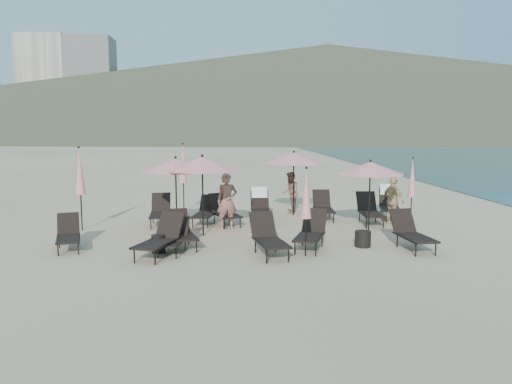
{
  "coord_description": "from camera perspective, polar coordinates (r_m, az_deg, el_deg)",
  "views": [
    {
      "loc": [
        -1.59,
        -12.99,
        3.2
      ],
      "look_at": [
        -0.7,
        3.5,
        1.1
      ],
      "focal_mm": 35.0,
      "sensor_mm": 36.0,
      "label": 1
    }
  ],
  "objects": [
    {
      "name": "beachgoer_c",
      "position": [
        17.28,
        15.4,
        -0.97
      ],
      "size": [
        0.78,
        1.02,
        1.61
      ],
      "primitive_type": "imported",
      "rotation": [
        0.0,
        0.0,
        2.05
      ],
      "color": "tan",
      "rests_on": "ground"
    },
    {
      "name": "lounger_8",
      "position": [
        16.79,
        -3.66,
        -2.16
      ],
      "size": [
        1.19,
        1.83,
        0.98
      ],
      "rotation": [
        0.0,
        0.0,
        0.34
      ],
      "color": "black",
      "rests_on": "ground"
    },
    {
      "name": "beachgoer_b",
      "position": [
        19.14,
        3.94,
        -0.02
      ],
      "size": [
        0.64,
        0.8,
        1.57
      ],
      "primitive_type": "imported",
      "rotation": [
        0.0,
        0.0,
        -1.64
      ],
      "color": "#A06753",
      "rests_on": "ground"
    },
    {
      "name": "lounger_1",
      "position": [
        12.86,
        -10.87,
        -5.12
      ],
      "size": [
        1.22,
        1.88,
        1.01
      ],
      "rotation": [
        0.0,
        0.0,
        -0.34
      ],
      "color": "black",
      "rests_on": "ground"
    },
    {
      "name": "lounger_0",
      "position": [
        14.26,
        -20.66,
        -4.49
      ],
      "size": [
        1.0,
        1.64,
        0.89
      ],
      "rotation": [
        0.0,
        0.0,
        0.29
      ],
      "color": "black",
      "rests_on": "ground"
    },
    {
      "name": "umbrella_closed_1",
      "position": [
        17.04,
        17.43,
        1.51
      ],
      "size": [
        0.27,
        0.27,
        2.29
      ],
      "color": "black",
      "rests_on": "ground"
    },
    {
      "name": "umbrella_closed_2",
      "position": [
        16.59,
        -19.5,
        2.17
      ],
      "size": [
        0.31,
        0.31,
        2.66
      ],
      "color": "black",
      "rests_on": "ground"
    },
    {
      "name": "lounger_5",
      "position": [
        13.98,
        17.34,
        -4.39
      ],
      "size": [
        0.83,
        1.77,
        0.98
      ],
      "rotation": [
        0.0,
        0.0,
        0.11
      ],
      "color": "black",
      "rests_on": "ground"
    },
    {
      "name": "umbrella_open_3",
      "position": [
        18.37,
        4.33,
        3.88
      ],
      "size": [
        2.24,
        2.24,
        2.41
      ],
      "color": "black",
      "rests_on": "ground"
    },
    {
      "name": "side_table_1",
      "position": [
        13.94,
        12.11,
        -5.26
      ],
      "size": [
        0.44,
        0.44,
        0.44
      ],
      "primitive_type": "cylinder",
      "color": "black",
      "rests_on": "ground"
    },
    {
      "name": "volcanic_headland",
      "position": [
        324.77,
        10.08,
        11.24
      ],
      "size": [
        690.0,
        690.0,
        55.0
      ],
      "color": "brown",
      "rests_on": "ground"
    },
    {
      "name": "umbrella_closed_0",
      "position": [
        12.46,
        5.75,
        -0.26
      ],
      "size": [
        0.27,
        0.27,
        2.27
      ],
      "color": "black",
      "rests_on": "ground"
    },
    {
      "name": "umbrella_open_0",
      "position": [
        15.39,
        -9.18,
        3.05
      ],
      "size": [
        2.21,
        2.21,
        2.37
      ],
      "color": "black",
      "rests_on": "ground"
    },
    {
      "name": "lounger_3",
      "position": [
        12.73,
        1.42,
        -5.14
      ],
      "size": [
        0.99,
        1.84,
        1.0
      ],
      "rotation": [
        0.0,
        0.0,
        0.2
      ],
      "color": "black",
      "rests_on": "ground"
    },
    {
      "name": "lounger_12",
      "position": [
        18.71,
        14.96,
        -1.16
      ],
      "size": [
        1.08,
        1.93,
        1.14
      ],
      "rotation": [
        0.0,
        0.0,
        -0.24
      ],
      "color": "black",
      "rests_on": "ground"
    },
    {
      "name": "umbrella_open_2",
      "position": [
        15.5,
        12.93,
        2.67
      ],
      "size": [
        2.12,
        2.12,
        2.28
      ],
      "color": "black",
      "rests_on": "ground"
    },
    {
      "name": "lounger_13",
      "position": [
        13.22,
        -9.34,
        -5.07
      ],
      "size": [
        0.79,
        1.56,
        0.86
      ],
      "rotation": [
        0.0,
        0.0,
        -0.16
      ],
      "color": "black",
      "rests_on": "ground"
    },
    {
      "name": "lounger_11",
      "position": [
        17.33,
        12.86,
        -1.99
      ],
      "size": [
        0.76,
        1.8,
        1.01
      ],
      "rotation": [
        0.0,
        0.0,
        -0.05
      ],
      "color": "black",
      "rests_on": "ground"
    },
    {
      "name": "hotel_skyline",
      "position": [
        299.46,
        -21.38,
        10.77
      ],
      "size": [
        109.0,
        82.0,
        55.0
      ],
      "color": "beige",
      "rests_on": "ground"
    },
    {
      "name": "ground",
      "position": [
        13.47,
        3.81,
        -6.51
      ],
      "size": [
        800.0,
        800.0,
        0.0
      ],
      "primitive_type": "plane",
      "color": "#D6BA8C",
      "rests_on": "ground"
    },
    {
      "name": "lounger_10",
      "position": [
        17.93,
        7.68,
        -1.62
      ],
      "size": [
        0.75,
        1.73,
        0.97
      ],
      "rotation": [
        0.0,
        0.0,
        -0.06
      ],
      "color": "black",
      "rests_on": "ground"
    },
    {
      "name": "lounger_4",
      "position": [
        13.48,
        6.29,
        -4.52
      ],
      "size": [
        1.18,
        1.83,
        0.98
      ],
      "rotation": [
        0.0,
        0.0,
        -0.34
      ],
      "color": "black",
      "rests_on": "ground"
    },
    {
      "name": "beachgoer_a",
      "position": [
        15.97,
        -3.32,
        -1.05
      ],
      "size": [
        0.7,
        0.5,
        1.79
      ],
      "primitive_type": "imported",
      "rotation": [
        0.0,
        0.0,
        0.11
      ],
      "color": "#9D6555",
      "rests_on": "ground"
    },
    {
      "name": "lounger_2",
      "position": [
        13.73,
        -8.57,
        -4.4
      ],
      "size": [
        1.05,
        1.77,
        0.95
      ],
      "rotation": [
        0.0,
        0.0,
        0.27
      ],
      "color": "black",
      "rests_on": "ground"
    },
    {
      "name": "lounger_7",
      "position": [
        16.95,
        -5.81,
        -2.2
      ],
      "size": [
        0.9,
        1.68,
        0.91
      ],
      "rotation": [
        0.0,
        0.0,
        -0.19
      ],
      "color": "black",
      "rests_on": "ground"
    },
    {
      "name": "lounger_6",
      "position": [
        17.06,
        -10.87,
        -2.12
      ],
      "size": [
        0.79,
        1.76,
        0.99
      ],
      "rotation": [
        0.0,
        0.0,
        0.08
      ],
      "color": "black",
      "rests_on": "ground"
    },
    {
      "name": "lounger_9",
      "position": [
        17.41,
        0.52,
        -1.57
      ],
      "size": [
        0.68,
        1.79,
        1.11
      ],
      "rotation": [
        0.0,
        0.0,
        0.01
      ],
      "color": "black",
      "rests_on": "ground"
    },
    {
      "name": "umbrella_closed_3",
      "position": [
        19.27,
        -8.33,
        3.18
      ],
      "size": [
        0.31,
        0.31,
        2.67
      ],
      "color": "black",
      "rests_on": "ground"
    },
    {
      "name": "side_table_0",
      "position": [
        13.27,
        -11.1,
        -5.81
      ],
      "size": [
        0.36,
        0.36,
        0.47
      ],
      "primitive_type": "cylinder",
      "color": "black",
      "rests_on": "ground"
    },
    {
      "name": "umbrella_open_1",
      "position": [
        14.85,
        -6.15,
        3.22
      ],
      "size": [
        2.28,
        2.28,
        2.45
      ],
      "color": "black",
      "rests_on": "ground"
    }
  ]
}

